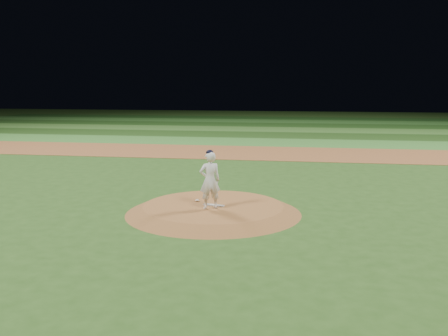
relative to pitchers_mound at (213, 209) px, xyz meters
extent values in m
plane|color=#274C18|center=(0.00, 0.00, -0.12)|extent=(120.00, 120.00, 0.00)
cube|color=brown|center=(0.00, 14.00, -0.12)|extent=(70.00, 6.00, 0.02)
cube|color=#36772B|center=(0.00, 19.50, -0.12)|extent=(70.00, 5.00, 0.02)
cube|color=#1F4315|center=(0.00, 24.50, -0.12)|extent=(70.00, 5.00, 0.02)
cube|color=#3B7129|center=(0.00, 29.50, -0.12)|extent=(70.00, 5.00, 0.02)
cube|color=#1D4416|center=(0.00, 34.50, -0.12)|extent=(70.00, 5.00, 0.02)
cube|color=#306926|center=(0.00, 39.50, -0.12)|extent=(70.00, 5.00, 0.02)
cube|color=#1A4415|center=(0.00, 44.50, -0.12)|extent=(70.00, 5.00, 0.02)
cone|color=brown|center=(0.00, 0.00, 0.00)|extent=(5.50, 5.50, 0.25)
cube|color=beige|center=(0.02, -0.07, 0.14)|extent=(0.69, 0.31, 0.03)
ellipsoid|color=white|center=(-0.61, 0.40, 0.16)|extent=(0.13, 0.13, 0.07)
imported|color=white|center=(-0.02, -0.44, 1.00)|extent=(0.76, 0.65, 1.75)
ellipsoid|color=black|center=(-0.02, -0.44, 1.86)|extent=(0.22, 0.22, 0.15)
camera|label=1|loc=(2.86, -14.97, 3.88)|focal=40.00mm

